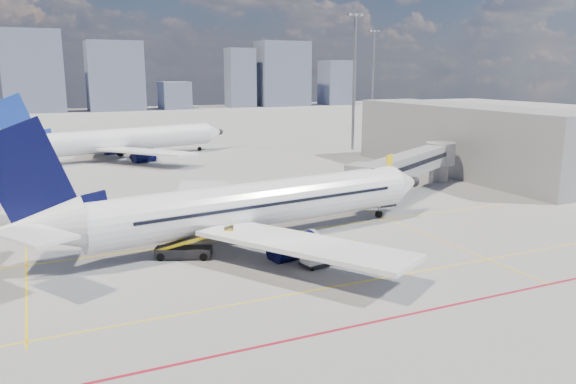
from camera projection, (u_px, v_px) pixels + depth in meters
name	position (u px, v px, depth m)	size (l,w,h in m)	color
ground	(300.00, 261.00, 45.04)	(420.00, 420.00, 0.00)	gray
apron_markings	(316.00, 278.00, 41.33)	(90.00, 35.12, 0.01)	yellow
jet_bridge	(412.00, 164.00, 68.86)	(23.55, 15.78, 6.30)	#96999F
terminal_block	(466.00, 139.00, 83.37)	(10.00, 42.00, 10.00)	#96999F
floodlight_mast_ne	(354.00, 78.00, 106.54)	(3.20, 0.61, 25.45)	slate
floodlight_mast_far	(373.00, 76.00, 148.64)	(3.20, 0.61, 25.45)	slate
distant_skyline	(68.00, 78.00, 209.43)	(244.08, 14.64, 29.91)	slate
main_aircraft	(243.00, 207.00, 49.45)	(41.60, 36.14, 12.19)	white
second_aircraft	(121.00, 140.00, 97.27)	(40.46, 34.69, 12.01)	white
baggage_tug	(333.00, 254.00, 44.83)	(2.17, 1.66, 1.36)	white
cargo_dolly	(320.00, 254.00, 43.75)	(3.36, 1.91, 1.74)	black
belt_loader	(185.00, 250.00, 45.68)	(6.42, 3.87, 2.64)	black
ramp_worker	(356.00, 249.00, 45.46)	(0.58, 0.38, 1.59)	yellow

